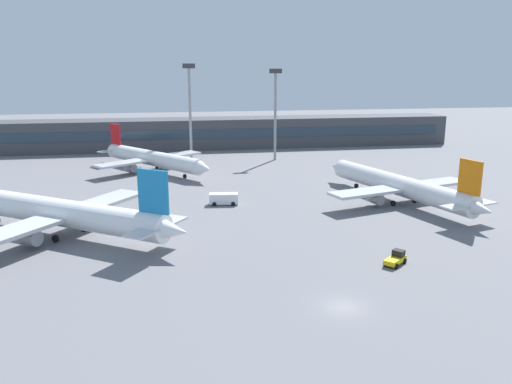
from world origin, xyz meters
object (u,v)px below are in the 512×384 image
(service_van_white, at_px, (224,199))
(airplane_far, at_px, (153,159))
(baggage_tug_yellow, at_px, (396,258))
(airplane_near, at_px, (56,212))
(floodlight_tower_west, at_px, (275,108))
(floodlight_tower_east, at_px, (190,105))
(airplane_mid, at_px, (397,185))

(service_van_white, bearing_deg, airplane_far, 111.32)
(baggage_tug_yellow, bearing_deg, airplane_near, 155.89)
(service_van_white, xyz_separation_m, floodlight_tower_west, (18.76, 43.96, 12.84))
(airplane_far, distance_m, floodlight_tower_east, 20.19)
(baggage_tug_yellow, distance_m, floodlight_tower_west, 78.26)
(floodlight_tower_east, bearing_deg, baggage_tug_yellow, -74.80)
(baggage_tug_yellow, xyz_separation_m, service_van_white, (-18.40, 33.18, 0.31))
(floodlight_tower_east, bearing_deg, airplane_far, -125.87)
(baggage_tug_yellow, bearing_deg, airplane_far, 115.25)
(baggage_tug_yellow, bearing_deg, floodlight_tower_east, 105.20)
(airplane_far, xyz_separation_m, baggage_tug_yellow, (31.53, -66.83, -2.30))
(airplane_far, height_order, service_van_white, airplane_far)
(airplane_mid, xyz_separation_m, service_van_white, (-31.93, 3.34, -2.10))
(floodlight_tower_east, bearing_deg, airplane_mid, -54.97)
(airplane_near, height_order, airplane_mid, airplane_near)
(service_van_white, bearing_deg, airplane_near, -153.86)
(floodlight_tower_east, bearing_deg, airplane_near, -111.07)
(airplane_far, bearing_deg, service_van_white, -68.68)
(airplane_mid, relative_size, airplane_far, 1.21)
(airplane_near, distance_m, service_van_white, 29.71)
(airplane_near, bearing_deg, baggage_tug_yellow, -24.11)
(airplane_mid, relative_size, baggage_tug_yellow, 11.19)
(airplane_near, relative_size, airplane_far, 1.15)
(airplane_mid, height_order, floodlight_tower_east, floodlight_tower_east)
(airplane_far, relative_size, baggage_tug_yellow, 9.28)
(airplane_near, distance_m, airplane_far, 48.60)
(airplane_far, bearing_deg, floodlight_tower_west, 17.92)
(airplane_mid, xyz_separation_m, baggage_tug_yellow, (-13.53, -29.84, -2.41))
(floodlight_tower_west, bearing_deg, service_van_white, -113.11)
(airplane_mid, distance_m, service_van_white, 32.17)
(airplane_far, distance_m, floodlight_tower_west, 35.24)
(service_van_white, bearing_deg, floodlight_tower_east, 94.15)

